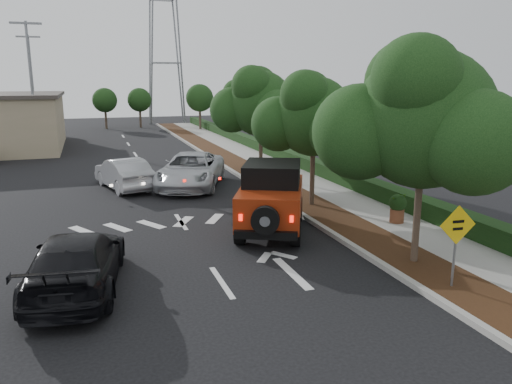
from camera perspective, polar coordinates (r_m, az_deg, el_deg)
name	(u,v)px	position (r m, az deg, el deg)	size (l,w,h in m)	color
ground	(222,282)	(13.39, -3.94, -10.26)	(120.00, 120.00, 0.00)	black
curb	(249,182)	(25.65, -0.84, 1.21)	(0.20, 70.00, 0.15)	#9E9B93
planting_strip	(267,181)	(25.97, 1.27, 1.32)	(1.80, 70.00, 0.12)	black
sidewalk	(301,178)	(26.67, 5.11, 1.57)	(2.00, 70.00, 0.12)	gray
hedge	(324,170)	(27.19, 7.83, 2.45)	(0.80, 70.00, 0.80)	black
transmission_tower	(168,124)	(60.84, -10.06, 7.70)	(7.00, 4.00, 28.00)	slate
street_tree_near	(413,264)	(15.27, 17.55, -7.88)	(3.80, 3.80, 5.92)	black
street_tree_mid	(311,207)	(21.03, 6.36, -1.69)	(3.20, 3.20, 5.32)	black
street_tree_far	(261,178)	(26.91, 0.54, 1.59)	(3.40, 3.40, 5.62)	black
light_pole_a	(38,155)	(38.45, -23.61, 3.92)	(2.00, 0.22, 9.00)	slate
light_pole_b	(38,137)	(50.40, -23.68, 5.79)	(2.00, 0.22, 9.00)	slate
red_jeep	(272,196)	(17.47, 1.82, -0.52)	(3.68, 4.89, 2.39)	black
silver_suv_ahead	(191,170)	(24.83, -7.47, 2.49)	(2.76, 5.98, 1.66)	#B6B9BF
black_suv_oncoming	(76,262)	(13.45, -19.84, -7.52)	(2.09, 5.13, 1.49)	black
silver_sedan_oncoming	(124,173)	(25.02, -14.88, 2.06)	(1.60, 4.58, 1.51)	#A5A6AD
speed_hump_sign	(457,235)	(13.33, 21.94, -4.60)	(0.99, 0.11, 2.12)	slate
terracotta_planter	(398,206)	(18.81, 15.87, -1.50)	(0.64, 0.64, 1.11)	brown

